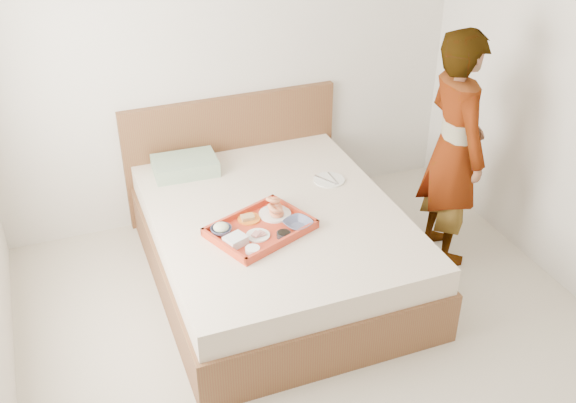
% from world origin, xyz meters
% --- Properties ---
extents(ground, '(3.50, 4.00, 0.01)m').
position_xyz_m(ground, '(0.00, 0.00, 0.00)').
color(ground, beige).
rests_on(ground, ground).
extents(wall_back, '(3.50, 0.01, 2.60)m').
position_xyz_m(wall_back, '(0.00, 2.00, 1.30)').
color(wall_back, silver).
rests_on(wall_back, ground).
extents(bed, '(1.65, 2.00, 0.53)m').
position_xyz_m(bed, '(-0.03, 1.00, 0.27)').
color(bed, brown).
rests_on(bed, ground).
extents(headboard, '(1.65, 0.06, 0.95)m').
position_xyz_m(headboard, '(-0.03, 1.97, 0.47)').
color(headboard, brown).
rests_on(headboard, ground).
extents(pillow, '(0.46, 0.32, 0.11)m').
position_xyz_m(pillow, '(-0.45, 1.72, 0.58)').
color(pillow, '#8FAE89').
rests_on(pillow, bed).
extents(tray, '(0.72, 0.63, 0.05)m').
position_xyz_m(tray, '(-0.20, 0.81, 0.56)').
color(tray, red).
rests_on(tray, bed).
extents(prawn_plate, '(0.27, 0.27, 0.01)m').
position_xyz_m(prawn_plate, '(-0.05, 0.94, 0.55)').
color(prawn_plate, white).
rests_on(prawn_plate, tray).
extents(navy_bowl_big, '(0.22, 0.22, 0.04)m').
position_xyz_m(navy_bowl_big, '(0.03, 0.75, 0.57)').
color(navy_bowl_big, '#141540').
rests_on(navy_bowl_big, tray).
extents(sauce_dish, '(0.11, 0.11, 0.03)m').
position_xyz_m(sauce_dish, '(-0.09, 0.68, 0.56)').
color(sauce_dish, black).
rests_on(sauce_dish, tray).
extents(meat_plate, '(0.19, 0.19, 0.01)m').
position_xyz_m(meat_plate, '(-0.23, 0.75, 0.55)').
color(meat_plate, white).
rests_on(meat_plate, tray).
extents(bread_plate, '(0.19, 0.19, 0.01)m').
position_xyz_m(bread_plate, '(-0.23, 0.94, 0.55)').
color(bread_plate, orange).
rests_on(bread_plate, tray).
extents(salad_bowl, '(0.17, 0.17, 0.04)m').
position_xyz_m(salad_bowl, '(-0.43, 0.86, 0.57)').
color(salad_bowl, '#141540').
rests_on(salad_bowl, tray).
extents(plastic_tub, '(0.15, 0.14, 0.05)m').
position_xyz_m(plastic_tub, '(-0.39, 0.71, 0.57)').
color(plastic_tub, silver).
rests_on(plastic_tub, tray).
extents(cheese_round, '(0.11, 0.11, 0.03)m').
position_xyz_m(cheese_round, '(-0.32, 0.60, 0.56)').
color(cheese_round, white).
rests_on(cheese_round, tray).
extents(dinner_plate, '(0.25, 0.25, 0.01)m').
position_xyz_m(dinner_plate, '(0.46, 1.24, 0.54)').
color(dinner_plate, white).
rests_on(dinner_plate, bed).
extents(person, '(0.44, 0.63, 1.65)m').
position_xyz_m(person, '(1.19, 0.85, 0.83)').
color(person, silver).
rests_on(person, ground).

